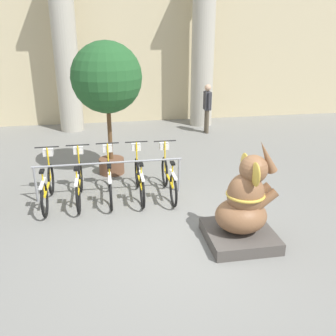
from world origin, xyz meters
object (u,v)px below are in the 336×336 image
Objects in this scene: bicycle_3 at (139,178)px; bicycle_4 at (168,177)px; person_pedestrian at (207,104)px; potted_tree at (107,81)px; bicycle_1 at (79,182)px; elephant_statue at (244,209)px; bicycle_2 at (110,180)px; bicycle_0 at (48,185)px.

bicycle_3 and bicycle_4 have the same top height.
potted_tree is at bearing -135.79° from person_pedestrian.
bicycle_1 is 1.06× the size of person_pedestrian.
bicycle_4 is 2.60m from potted_tree.
bicycle_4 is at bearing 113.45° from elephant_statue.
bicycle_2 is at bearing 177.84° from bicycle_4.
bicycle_3 is 0.55× the size of potted_tree.
potted_tree is at bearing 110.56° from bicycle_3.
bicycle_0 is 1.00× the size of bicycle_1.
potted_tree reaches higher than bicycle_4.
bicycle_0 is at bearing -178.40° from bicycle_3.
bicycle_1 is 6.10m from person_pedestrian.
person_pedestrian reaches higher than bicycle_2.
bicycle_4 is (2.45, 0.01, 0.00)m from bicycle_0.
bicycle_3 is at bearing -120.70° from person_pedestrian.
bicycle_1 is 2.42m from potted_tree.
bicycle_0 is 3.90m from elephant_statue.
bicycle_0 is 0.55× the size of potted_tree.
bicycle_4 is 0.55× the size of potted_tree.
bicycle_3 is 0.97× the size of elephant_statue.
bicycle_2 is 1.06× the size of person_pedestrian.
bicycle_1 is at bearing 179.43° from bicycle_4.
person_pedestrian is (3.34, 4.59, 0.55)m from bicycle_2.
bicycle_3 is at bearing -69.44° from potted_tree.
bicycle_3 is 2.56m from elephant_statue.
bicycle_0 is 1.00× the size of bicycle_3.
potted_tree is (-2.03, 3.50, 1.63)m from elephant_statue.
bicycle_1 is at bearing -115.58° from potted_tree.
bicycle_1 is 1.00× the size of bicycle_3.
bicycle_1 is at bearing -178.97° from bicycle_3.
bicycle_2 is at bearing 179.47° from bicycle_3.
bicycle_2 is 0.61m from bicycle_3.
bicycle_3 is at bearing 125.77° from elephant_statue.
potted_tree reaches higher than bicycle_2.
bicycle_2 is (0.61, 0.03, 0.00)m from bicycle_1.
bicycle_4 is at bearing -0.57° from bicycle_1.
person_pedestrian is at bearing 49.43° from bicycle_1.
potted_tree is at bearing 120.11° from elephant_statue.
bicycle_3 is (0.61, -0.01, 0.00)m from bicycle_2.
bicycle_1 is at bearing 2.73° from bicycle_0.
elephant_statue reaches higher than bicycle_4.
bicycle_2 is at bearing 2.67° from bicycle_0.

